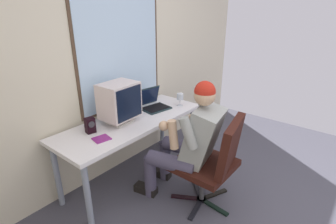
{
  "coord_description": "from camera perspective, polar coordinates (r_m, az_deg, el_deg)",
  "views": [
    {
      "loc": [
        -1.99,
        -0.22,
        1.82
      ],
      "look_at": [
        -0.17,
        1.25,
        0.87
      ],
      "focal_mm": 28.06,
      "sensor_mm": 36.0,
      "label": 1
    }
  ],
  "objects": [
    {
      "name": "wall_rear",
      "position": [
        3.02,
        -9.59,
        13.6
      ],
      "size": [
        4.68,
        0.08,
        2.78
      ],
      "color": "beige",
      "rests_on": "ground"
    },
    {
      "name": "office_chair",
      "position": [
        2.48,
        10.21,
        -9.94
      ],
      "size": [
        0.61,
        0.62,
        0.92
      ],
      "color": "black",
      "rests_on": "ground"
    },
    {
      "name": "desk_speaker",
      "position": [
        2.55,
        -16.57,
        -2.78
      ],
      "size": [
        0.1,
        0.09,
        0.15
      ],
      "color": "black",
      "rests_on": "desk"
    },
    {
      "name": "laptop",
      "position": [
        3.05,
        -3.45,
        2.05
      ],
      "size": [
        0.35,
        0.34,
        0.23
      ],
      "color": "#192A2F",
      "rests_on": "desk"
    },
    {
      "name": "crt_monitor",
      "position": [
        2.64,
        -10.53,
        2.38
      ],
      "size": [
        0.37,
        0.3,
        0.41
      ],
      "color": "beige",
      "rests_on": "desk"
    },
    {
      "name": "cd_case",
      "position": [
        2.42,
        -14.24,
        -5.65
      ],
      "size": [
        0.16,
        0.15,
        0.01
      ],
      "color": "#84247B",
      "rests_on": "desk"
    },
    {
      "name": "person_seated",
      "position": [
        2.5,
        4.47,
        -6.19
      ],
      "size": [
        0.61,
        0.89,
        1.23
      ],
      "color": "#47425A",
      "rests_on": "ground"
    },
    {
      "name": "wine_glass",
      "position": [
        3.09,
        2.64,
        3.21
      ],
      "size": [
        0.08,
        0.08,
        0.15
      ],
      "color": "silver",
      "rests_on": "desk"
    },
    {
      "name": "desk",
      "position": [
        2.8,
        -7.72,
        -3.15
      ],
      "size": [
        1.67,
        0.62,
        0.71
      ],
      "color": "gray",
      "rests_on": "ground"
    }
  ]
}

